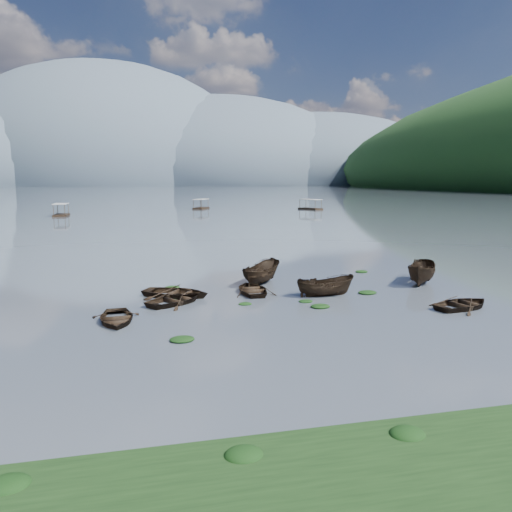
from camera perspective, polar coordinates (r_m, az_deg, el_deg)
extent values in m
plane|color=#48505A|center=(27.10, 5.88, -7.91)|extent=(2400.00, 2400.00, 0.00)
cube|color=black|center=(15.61, 24.24, -21.71)|extent=(60.00, 6.00, 0.50)
ellipsoid|color=#475666|center=(925.98, -16.58, 7.80)|extent=(520.00, 520.00, 340.00)
ellipsoid|color=#475666|center=(936.42, -4.15, 8.14)|extent=(520.00, 520.00, 260.00)
ellipsoid|color=#475666|center=(981.21, 6.39, 8.13)|extent=(520.00, 520.00, 220.00)
imported|color=black|center=(28.68, -15.68, -7.26)|extent=(2.95, 4.00, 0.80)
imported|color=black|center=(32.16, -9.04, -5.32)|extent=(5.19, 4.95, 0.87)
imported|color=black|center=(34.03, 7.92, -4.52)|extent=(4.13, 1.65, 1.58)
imported|color=black|center=(34.69, -0.42, -4.18)|extent=(2.87, 4.01, 0.83)
imported|color=black|center=(33.09, 22.59, -5.49)|extent=(4.85, 4.07, 0.86)
imported|color=black|center=(39.74, 18.41, -2.98)|extent=(4.60, 5.09, 1.94)
imported|color=black|center=(33.85, -9.13, -4.62)|extent=(5.59, 5.10, 0.95)
imported|color=black|center=(37.74, 0.58, -3.13)|extent=(4.47, 4.84, 1.86)
ellipsoid|color=black|center=(24.77, -8.45, -9.56)|extent=(1.22, 1.00, 0.27)
ellipsoid|color=black|center=(31.40, -1.25, -5.55)|extent=(0.86, 0.68, 0.19)
ellipsoid|color=black|center=(30.91, 7.36, -5.86)|extent=(1.20, 0.96, 0.26)
ellipsoid|color=black|center=(32.19, 5.70, -5.24)|extent=(0.91, 0.77, 0.20)
ellipsoid|color=black|center=(35.19, 12.61, -4.21)|extent=(1.30, 1.03, 0.27)
ellipsoid|color=black|center=(36.54, -9.54, -3.65)|extent=(1.09, 0.88, 0.23)
ellipsoid|color=black|center=(33.37, -8.93, -4.81)|extent=(1.10, 0.92, 0.23)
ellipsoid|color=black|center=(43.14, 11.97, -1.83)|extent=(1.08, 0.86, 0.24)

